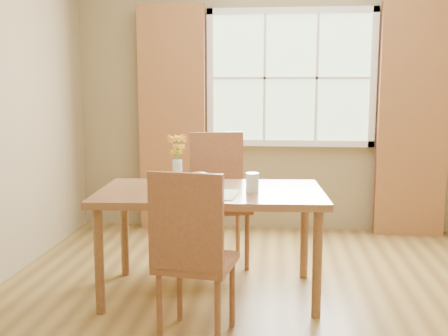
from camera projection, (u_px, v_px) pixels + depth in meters
name	position (u px, v px, depth m)	size (l,w,h in m)	color
room	(297.00, 97.00, 3.24)	(4.24, 3.84, 2.74)	olive
window	(291.00, 78.00, 5.05)	(1.62, 0.06, 1.32)	#A3CA98
curtain_left	(172.00, 119.00, 5.14)	(0.65, 0.08, 2.20)	#5F2616
curtain_right	(413.00, 121.00, 4.91)	(0.65, 0.08, 2.20)	#5F2616
dining_table	(211.00, 201.00, 3.52)	(1.55, 0.93, 0.73)	brown
chair_near	(192.00, 250.00, 2.85)	(0.46, 0.46, 0.98)	brown
chair_far	(219.00, 192.00, 4.23)	(0.54, 0.54, 1.05)	brown
placemat	(202.00, 194.00, 3.36)	(0.45, 0.33, 0.01)	beige
plate	(199.00, 190.00, 3.43)	(0.25, 0.25, 0.01)	#8EB92E
croissant_sandwich	(198.00, 181.00, 3.40)	(0.19, 0.17, 0.12)	gold
water_glass	(252.00, 183.00, 3.42)	(0.09, 0.09, 0.13)	silver
flower_vase	(177.00, 154.00, 3.70)	(0.14, 0.14, 0.35)	silver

